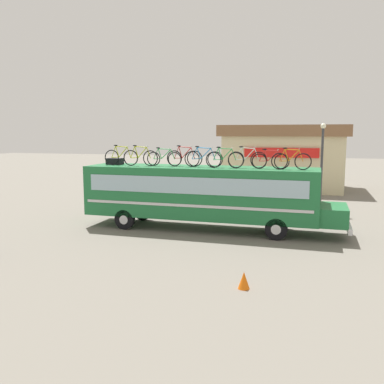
{
  "coord_description": "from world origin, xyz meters",
  "views": [
    {
      "loc": [
        5.08,
        -18.39,
        4.44
      ],
      "look_at": [
        -0.37,
        0.0,
        1.72
      ],
      "focal_mm": 39.04,
      "sensor_mm": 36.0,
      "label": 1
    }
  ],
  "objects_px": {
    "rooftop_bicycle_1": "(121,157)",
    "traffic_cone": "(244,280)",
    "bus": "(204,193)",
    "street_lamp": "(322,160)",
    "rooftop_bicycle_6": "(224,159)",
    "rooftop_bicycle_8": "(270,160)",
    "rooftop_bicycle_3": "(164,158)",
    "rooftop_bicycle_9": "(291,161)",
    "rooftop_bicycle_7": "(247,159)",
    "rooftop_bicycle_2": "(140,157)",
    "rooftop_bicycle_5": "(203,158)",
    "rooftop_bicycle_4": "(184,158)",
    "luggage_bag_1": "(115,161)"
  },
  "relations": [
    {
      "from": "rooftop_bicycle_6",
      "to": "street_lamp",
      "type": "relative_size",
      "value": 0.35
    },
    {
      "from": "rooftop_bicycle_1",
      "to": "rooftop_bicycle_8",
      "type": "relative_size",
      "value": 1.08
    },
    {
      "from": "street_lamp",
      "to": "traffic_cone",
      "type": "bearing_deg",
      "value": -99.35
    },
    {
      "from": "luggage_bag_1",
      "to": "rooftop_bicycle_6",
      "type": "xyz_separation_m",
      "value": [
        5.62,
        -0.52,
        0.24
      ]
    },
    {
      "from": "rooftop_bicycle_5",
      "to": "bus",
      "type": "bearing_deg",
      "value": 82.69
    },
    {
      "from": "rooftop_bicycle_5",
      "to": "rooftop_bicycle_6",
      "type": "xyz_separation_m",
      "value": [
        1.03,
        -0.23,
        -0.01
      ]
    },
    {
      "from": "rooftop_bicycle_3",
      "to": "rooftop_bicycle_4",
      "type": "distance_m",
      "value": 0.98
    },
    {
      "from": "rooftop_bicycle_1",
      "to": "rooftop_bicycle_2",
      "type": "bearing_deg",
      "value": -0.35
    },
    {
      "from": "rooftop_bicycle_5",
      "to": "rooftop_bicycle_7",
      "type": "bearing_deg",
      "value": -1.54
    },
    {
      "from": "rooftop_bicycle_2",
      "to": "rooftop_bicycle_5",
      "type": "height_order",
      "value": "rooftop_bicycle_2"
    },
    {
      "from": "luggage_bag_1",
      "to": "rooftop_bicycle_3",
      "type": "height_order",
      "value": "rooftop_bicycle_3"
    },
    {
      "from": "rooftop_bicycle_2",
      "to": "traffic_cone",
      "type": "xyz_separation_m",
      "value": [
        6.07,
        -6.7,
        -3.05
      ]
    },
    {
      "from": "rooftop_bicycle_7",
      "to": "traffic_cone",
      "type": "xyz_separation_m",
      "value": [
        1.05,
        -6.84,
        -3.05
      ]
    },
    {
      "from": "rooftop_bicycle_1",
      "to": "rooftop_bicycle_4",
      "type": "xyz_separation_m",
      "value": [
        3.07,
        0.31,
        -0.0
      ]
    },
    {
      "from": "rooftop_bicycle_5",
      "to": "traffic_cone",
      "type": "height_order",
      "value": "rooftop_bicycle_5"
    },
    {
      "from": "luggage_bag_1",
      "to": "rooftop_bicycle_2",
      "type": "distance_m",
      "value": 1.67
    },
    {
      "from": "rooftop_bicycle_6",
      "to": "rooftop_bicycle_8",
      "type": "bearing_deg",
      "value": 2.42
    },
    {
      "from": "rooftop_bicycle_3",
      "to": "rooftop_bicycle_8",
      "type": "height_order",
      "value": "rooftop_bicycle_3"
    },
    {
      "from": "rooftop_bicycle_6",
      "to": "traffic_cone",
      "type": "relative_size",
      "value": 3.44
    },
    {
      "from": "rooftop_bicycle_5",
      "to": "rooftop_bicycle_7",
      "type": "height_order",
      "value": "rooftop_bicycle_7"
    },
    {
      "from": "rooftop_bicycle_7",
      "to": "traffic_cone",
      "type": "height_order",
      "value": "rooftop_bicycle_7"
    },
    {
      "from": "rooftop_bicycle_1",
      "to": "traffic_cone",
      "type": "bearing_deg",
      "value": -43.47
    },
    {
      "from": "rooftop_bicycle_1",
      "to": "rooftop_bicycle_8",
      "type": "bearing_deg",
      "value": 0.38
    },
    {
      "from": "rooftop_bicycle_8",
      "to": "bus",
      "type": "bearing_deg",
      "value": 176.11
    },
    {
      "from": "luggage_bag_1",
      "to": "rooftop_bicycle_7",
      "type": "distance_m",
      "value": 6.62
    },
    {
      "from": "rooftop_bicycle_4",
      "to": "rooftop_bicycle_7",
      "type": "relative_size",
      "value": 1.0
    },
    {
      "from": "rooftop_bicycle_4",
      "to": "street_lamp",
      "type": "xyz_separation_m",
      "value": [
        6.18,
        6.2,
        -0.4
      ]
    },
    {
      "from": "street_lamp",
      "to": "rooftop_bicycle_7",
      "type": "bearing_deg",
      "value": -116.83
    },
    {
      "from": "rooftop_bicycle_3",
      "to": "rooftop_bicycle_9",
      "type": "height_order",
      "value": "rooftop_bicycle_9"
    },
    {
      "from": "rooftop_bicycle_4",
      "to": "rooftop_bicycle_5",
      "type": "bearing_deg",
      "value": -6.95
    },
    {
      "from": "rooftop_bicycle_1",
      "to": "traffic_cone",
      "type": "height_order",
      "value": "rooftop_bicycle_1"
    },
    {
      "from": "rooftop_bicycle_2",
      "to": "rooftop_bicycle_8",
      "type": "relative_size",
      "value": 1.08
    },
    {
      "from": "luggage_bag_1",
      "to": "rooftop_bicycle_7",
      "type": "xyz_separation_m",
      "value": [
        6.6,
        -0.34,
        0.25
      ]
    },
    {
      "from": "rooftop_bicycle_2",
      "to": "rooftop_bicycle_5",
      "type": "xyz_separation_m",
      "value": [
        3.01,
        0.2,
        -0.01
      ]
    },
    {
      "from": "rooftop_bicycle_4",
      "to": "luggage_bag_1",
      "type": "bearing_deg",
      "value": 177.31
    },
    {
      "from": "rooftop_bicycle_1",
      "to": "rooftop_bicycle_9",
      "type": "relative_size",
      "value": 1.04
    },
    {
      "from": "rooftop_bicycle_4",
      "to": "rooftop_bicycle_9",
      "type": "relative_size",
      "value": 1.03
    },
    {
      "from": "rooftop_bicycle_1",
      "to": "rooftop_bicycle_3",
      "type": "bearing_deg",
      "value": 6.27
    },
    {
      "from": "rooftop_bicycle_5",
      "to": "street_lamp",
      "type": "xyz_separation_m",
      "value": [
        5.23,
        6.32,
        -0.39
      ]
    },
    {
      "from": "rooftop_bicycle_2",
      "to": "rooftop_bicycle_4",
      "type": "height_order",
      "value": "rooftop_bicycle_2"
    },
    {
      "from": "rooftop_bicycle_3",
      "to": "rooftop_bicycle_6",
      "type": "bearing_deg",
      "value": -5.17
    },
    {
      "from": "bus",
      "to": "rooftop_bicycle_6",
      "type": "relative_size",
      "value": 6.95
    },
    {
      "from": "bus",
      "to": "rooftop_bicycle_2",
      "type": "distance_m",
      "value": 3.43
    },
    {
      "from": "bus",
      "to": "street_lamp",
      "type": "xyz_separation_m",
      "value": [
        5.23,
        6.26,
        1.2
      ]
    },
    {
      "from": "rooftop_bicycle_4",
      "to": "rooftop_bicycle_8",
      "type": "relative_size",
      "value": 1.07
    },
    {
      "from": "rooftop_bicycle_7",
      "to": "bus",
      "type": "bearing_deg",
      "value": 176.72
    },
    {
      "from": "rooftop_bicycle_6",
      "to": "rooftop_bicycle_8",
      "type": "relative_size",
      "value": 1.06
    },
    {
      "from": "rooftop_bicycle_5",
      "to": "rooftop_bicycle_8",
      "type": "bearing_deg",
      "value": -2.74
    },
    {
      "from": "rooftop_bicycle_4",
      "to": "rooftop_bicycle_9",
      "type": "xyz_separation_m",
      "value": [
        4.85,
        -0.4,
        -0.02
      ]
    },
    {
      "from": "traffic_cone",
      "to": "rooftop_bicycle_3",
      "type": "bearing_deg",
      "value": 125.7
    }
  ]
}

